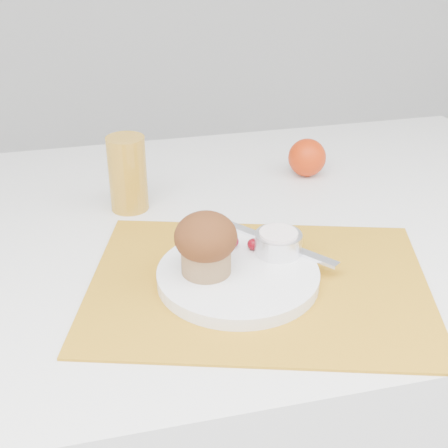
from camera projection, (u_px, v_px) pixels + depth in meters
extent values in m
cube|color=white|center=(237.00, 397.00, 1.18)|extent=(1.20, 0.80, 0.75)
cube|color=#C7881B|center=(259.00, 284.00, 0.84)|extent=(0.53, 0.45, 0.00)
cylinder|color=white|center=(238.00, 276.00, 0.84)|extent=(0.28, 0.28, 0.02)
cylinder|color=silver|center=(278.00, 243.00, 0.87)|extent=(0.08, 0.08, 0.03)
cylinder|color=white|center=(279.00, 234.00, 0.86)|extent=(0.07, 0.07, 0.01)
ellipsoid|color=#590215|center=(232.00, 241.00, 0.89)|extent=(0.02, 0.02, 0.02)
ellipsoid|color=#55020A|center=(253.00, 244.00, 0.88)|extent=(0.02, 0.02, 0.02)
cube|color=white|center=(280.00, 244.00, 0.89)|extent=(0.13, 0.16, 0.00)
sphere|color=red|center=(307.00, 158.00, 1.15)|extent=(0.07, 0.07, 0.07)
cylinder|color=gold|center=(128.00, 174.00, 1.01)|extent=(0.07, 0.07, 0.13)
cylinder|color=#9B754B|center=(206.00, 260.00, 0.82)|extent=(0.07, 0.07, 0.04)
ellipsoid|color=#37180A|center=(206.00, 237.00, 0.81)|extent=(0.08, 0.08, 0.07)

